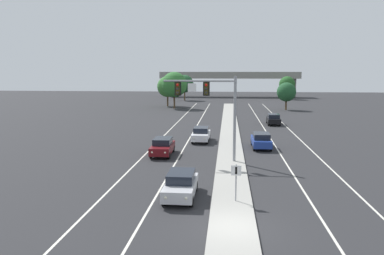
% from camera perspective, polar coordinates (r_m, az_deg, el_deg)
% --- Properties ---
extents(ground_plane, '(260.00, 260.00, 0.00)m').
position_cam_1_polar(ground_plane, '(19.58, 6.08, -14.89)').
color(ground_plane, '#28282B').
extents(median_island, '(2.40, 110.00, 0.15)m').
position_cam_1_polar(median_island, '(36.80, 5.78, -3.65)').
color(median_island, '#9E9B93').
rests_on(median_island, ground).
extents(lane_stripe_oncoming_center, '(0.14, 100.00, 0.01)m').
position_cam_1_polar(lane_stripe_oncoming_center, '(43.90, -0.42, -1.74)').
color(lane_stripe_oncoming_center, silver).
rests_on(lane_stripe_oncoming_center, ground).
extents(lane_stripe_receding_center, '(0.14, 100.00, 0.01)m').
position_cam_1_polar(lane_stripe_receding_center, '(43.97, 11.87, -1.90)').
color(lane_stripe_receding_center, silver).
rests_on(lane_stripe_receding_center, ground).
extents(edge_stripe_left, '(0.14, 100.00, 0.01)m').
position_cam_1_polar(edge_stripe_left, '(44.35, -4.66, -1.66)').
color(edge_stripe_left, silver).
rests_on(edge_stripe_left, ground).
extents(edge_stripe_right, '(0.14, 100.00, 0.01)m').
position_cam_1_polar(edge_stripe_right, '(44.46, 16.10, -1.94)').
color(edge_stripe_right, silver).
rests_on(edge_stripe_right, ground).
extents(overhead_signal_mast, '(6.15, 0.44, 7.20)m').
position_cam_1_polar(overhead_signal_mast, '(32.04, 3.03, 4.01)').
color(overhead_signal_mast, gray).
rests_on(overhead_signal_mast, median_island).
extents(median_sign_post, '(0.60, 0.10, 2.20)m').
position_cam_1_polar(median_sign_post, '(22.60, 6.63, -7.43)').
color(median_sign_post, gray).
rests_on(median_sign_post, median_island).
extents(car_oncoming_silver, '(1.83, 4.47, 1.58)m').
position_cam_1_polar(car_oncoming_silver, '(23.69, -1.69, -8.56)').
color(car_oncoming_silver, '#B7B7BC').
rests_on(car_oncoming_silver, ground).
extents(car_oncoming_darkred, '(1.85, 4.48, 1.58)m').
position_cam_1_polar(car_oncoming_darkred, '(35.53, -4.44, -2.84)').
color(car_oncoming_darkred, '#5B0F14').
rests_on(car_oncoming_darkred, ground).
extents(car_oncoming_white, '(1.89, 4.50, 1.58)m').
position_cam_1_polar(car_oncoming_white, '(42.33, 1.37, -1.00)').
color(car_oncoming_white, silver).
rests_on(car_oncoming_white, ground).
extents(car_receding_blue, '(1.86, 4.49, 1.58)m').
position_cam_1_polar(car_receding_blue, '(39.21, 10.33, -1.89)').
color(car_receding_blue, navy).
rests_on(car_receding_blue, ground).
extents(car_receding_black, '(1.90, 4.50, 1.58)m').
position_cam_1_polar(car_receding_black, '(57.00, 12.12, 1.24)').
color(car_receding_black, black).
rests_on(car_receding_black, ground).
extents(overpass_bridge, '(42.40, 6.40, 7.65)m').
position_cam_1_polar(overpass_bridge, '(118.31, 5.60, 7.41)').
color(overpass_bridge, gray).
rests_on(overpass_bridge, ground).
extents(tree_far_left_b, '(4.75, 4.75, 6.87)m').
position_cam_1_polar(tree_far_left_b, '(102.65, -1.12, 6.58)').
color(tree_far_left_b, '#4C3823').
rests_on(tree_far_left_b, ground).
extents(tree_far_left_c, '(4.64, 4.64, 6.72)m').
position_cam_1_polar(tree_far_left_c, '(85.59, -3.69, 6.13)').
color(tree_far_left_c, '#4C3823').
rests_on(tree_far_left_c, ground).
extents(tree_far_right_a, '(4.46, 4.46, 6.45)m').
position_cam_1_polar(tree_far_right_a, '(110.43, 14.07, 6.31)').
color(tree_far_right_a, '#4C3823').
rests_on(tree_far_right_a, ground).
extents(tree_far_left_a, '(5.32, 5.32, 7.70)m').
position_cam_1_polar(tree_far_left_a, '(80.12, -2.68, 6.45)').
color(tree_far_left_a, '#4C3823').
rests_on(tree_far_left_a, ground).
extents(tree_far_right_b, '(3.85, 3.85, 5.58)m').
position_cam_1_polar(tree_far_right_b, '(79.24, 13.99, 5.18)').
color(tree_far_right_b, '#4C3823').
rests_on(tree_far_right_b, ground).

